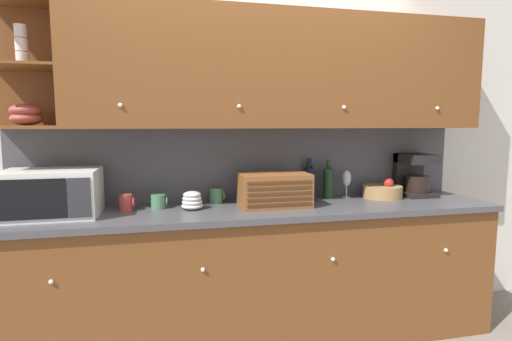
{
  "coord_description": "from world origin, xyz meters",
  "views": [
    {
      "loc": [
        -0.6,
        -2.87,
        1.49
      ],
      "look_at": [
        0.0,
        -0.21,
        1.17
      ],
      "focal_mm": 28.0,
      "sensor_mm": 36.0,
      "label": 1
    }
  ],
  "objects_px": {
    "mug_patterned_third": "(127,203)",
    "wine_bottle": "(309,180)",
    "coffee_maker": "(414,174)",
    "bread_box": "(274,190)",
    "second_wine_bottle": "(328,181)",
    "fruit_basket": "(383,191)",
    "mug_blue_second": "(159,201)",
    "bowl_stack_on_counter": "(192,201)",
    "mug": "(217,195)",
    "microwave": "(51,193)",
    "wine_glass": "(347,179)"
  },
  "relations": [
    {
      "from": "mug_blue_second",
      "to": "bread_box",
      "type": "height_order",
      "value": "bread_box"
    },
    {
      "from": "wine_bottle",
      "to": "mug",
      "type": "bearing_deg",
      "value": -177.31
    },
    {
      "from": "bowl_stack_on_counter",
      "to": "mug_patterned_third",
      "type": "bearing_deg",
      "value": 174.08
    },
    {
      "from": "coffee_maker",
      "to": "wine_bottle",
      "type": "bearing_deg",
      "value": 175.45
    },
    {
      "from": "fruit_basket",
      "to": "mug_blue_second",
      "type": "bearing_deg",
      "value": -179.17
    },
    {
      "from": "mug_patterned_third",
      "to": "second_wine_bottle",
      "type": "distance_m",
      "value": 1.44
    },
    {
      "from": "bread_box",
      "to": "second_wine_bottle",
      "type": "distance_m",
      "value": 0.51
    },
    {
      "from": "second_wine_bottle",
      "to": "bowl_stack_on_counter",
      "type": "bearing_deg",
      "value": -170.64
    },
    {
      "from": "fruit_basket",
      "to": "wine_glass",
      "type": "bearing_deg",
      "value": 166.65
    },
    {
      "from": "wine_bottle",
      "to": "bowl_stack_on_counter",
      "type": "bearing_deg",
      "value": -166.86
    },
    {
      "from": "microwave",
      "to": "bowl_stack_on_counter",
      "type": "bearing_deg",
      "value": 1.29
    },
    {
      "from": "coffee_maker",
      "to": "mug_patterned_third",
      "type": "bearing_deg",
      "value": -177.41
    },
    {
      "from": "mug_blue_second",
      "to": "mug",
      "type": "bearing_deg",
      "value": 14.02
    },
    {
      "from": "fruit_basket",
      "to": "coffee_maker",
      "type": "xyz_separation_m",
      "value": [
        0.29,
        0.04,
        0.11
      ]
    },
    {
      "from": "second_wine_bottle",
      "to": "fruit_basket",
      "type": "bearing_deg",
      "value": -9.5
    },
    {
      "from": "second_wine_bottle",
      "to": "coffee_maker",
      "type": "xyz_separation_m",
      "value": [
        0.71,
        -0.03,
        0.03
      ]
    },
    {
      "from": "wine_glass",
      "to": "fruit_basket",
      "type": "distance_m",
      "value": 0.29
    },
    {
      "from": "mug",
      "to": "coffee_maker",
      "type": "height_order",
      "value": "coffee_maker"
    },
    {
      "from": "mug",
      "to": "microwave",
      "type": "bearing_deg",
      "value": -169.32
    },
    {
      "from": "bowl_stack_on_counter",
      "to": "coffee_maker",
      "type": "bearing_deg",
      "value": 4.63
    },
    {
      "from": "wine_glass",
      "to": "wine_bottle",
      "type": "bearing_deg",
      "value": 171.07
    },
    {
      "from": "wine_bottle",
      "to": "coffee_maker",
      "type": "bearing_deg",
      "value": -4.55
    },
    {
      "from": "microwave",
      "to": "bread_box",
      "type": "height_order",
      "value": "microwave"
    },
    {
      "from": "wine_bottle",
      "to": "wine_glass",
      "type": "height_order",
      "value": "wine_bottle"
    },
    {
      "from": "wine_bottle",
      "to": "coffee_maker",
      "type": "relative_size",
      "value": 0.92
    },
    {
      "from": "mug",
      "to": "wine_glass",
      "type": "xyz_separation_m",
      "value": [
        0.99,
        -0.01,
        0.09
      ]
    },
    {
      "from": "bowl_stack_on_counter",
      "to": "wine_glass",
      "type": "relative_size",
      "value": 0.68
    },
    {
      "from": "second_wine_bottle",
      "to": "wine_bottle",
      "type": "bearing_deg",
      "value": 164.15
    },
    {
      "from": "wine_glass",
      "to": "fruit_basket",
      "type": "height_order",
      "value": "wine_glass"
    },
    {
      "from": "mug_patterned_third",
      "to": "fruit_basket",
      "type": "height_order",
      "value": "fruit_basket"
    },
    {
      "from": "bowl_stack_on_counter",
      "to": "wine_bottle",
      "type": "xyz_separation_m",
      "value": [
        0.89,
        0.21,
        0.08
      ]
    },
    {
      "from": "mug_patterned_third",
      "to": "wine_glass",
      "type": "height_order",
      "value": "wine_glass"
    },
    {
      "from": "microwave",
      "to": "bowl_stack_on_counter",
      "type": "relative_size",
      "value": 3.83
    },
    {
      "from": "microwave",
      "to": "fruit_basket",
      "type": "height_order",
      "value": "microwave"
    },
    {
      "from": "fruit_basket",
      "to": "wine_bottle",
      "type": "bearing_deg",
      "value": 168.91
    },
    {
      "from": "mug",
      "to": "coffee_maker",
      "type": "relative_size",
      "value": 0.33
    },
    {
      "from": "second_wine_bottle",
      "to": "wine_glass",
      "type": "distance_m",
      "value": 0.15
    },
    {
      "from": "microwave",
      "to": "wine_glass",
      "type": "relative_size",
      "value": 2.62
    },
    {
      "from": "fruit_basket",
      "to": "bowl_stack_on_counter",
      "type": "bearing_deg",
      "value": -176.07
    },
    {
      "from": "mug_patterned_third",
      "to": "wine_bottle",
      "type": "relative_size",
      "value": 0.35
    },
    {
      "from": "bread_box",
      "to": "coffee_maker",
      "type": "height_order",
      "value": "coffee_maker"
    },
    {
      "from": "microwave",
      "to": "bread_box",
      "type": "distance_m",
      "value": 1.39
    },
    {
      "from": "bowl_stack_on_counter",
      "to": "bread_box",
      "type": "relative_size",
      "value": 0.31
    },
    {
      "from": "mug",
      "to": "coffee_maker",
      "type": "bearing_deg",
      "value": -1.26
    },
    {
      "from": "bowl_stack_on_counter",
      "to": "wine_bottle",
      "type": "distance_m",
      "value": 0.91
    },
    {
      "from": "fruit_basket",
      "to": "mug",
      "type": "bearing_deg",
      "value": 176.58
    },
    {
      "from": "mug",
      "to": "bowl_stack_on_counter",
      "type": "bearing_deg",
      "value": -136.43
    },
    {
      "from": "bread_box",
      "to": "microwave",
      "type": "bearing_deg",
      "value": 179.72
    },
    {
      "from": "bowl_stack_on_counter",
      "to": "bread_box",
      "type": "bearing_deg",
      "value": -2.69
    },
    {
      "from": "mug_patterned_third",
      "to": "bowl_stack_on_counter",
      "type": "relative_size",
      "value": 0.75
    }
  ]
}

